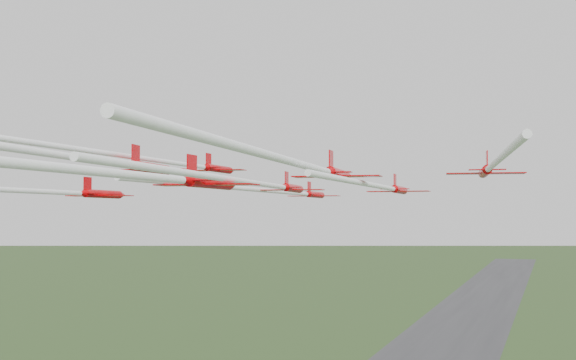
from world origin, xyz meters
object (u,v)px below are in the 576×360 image
(jet_row3_left, at_px, (61,192))
(jet_row4_left, at_px, (77,157))
(jet_trail_solo, at_px, (131,175))
(jet_lead, at_px, (279,192))
(jet_row2_left, at_px, (164,161))
(jet_row3_right, at_px, (491,166))
(jet_row2_right, at_px, (384,187))
(jet_row3_mid, at_px, (260,184))
(jet_row4_right, at_px, (311,167))

(jet_row3_left, height_order, jet_row4_left, jet_row4_left)
(jet_trail_solo, bearing_deg, jet_lead, 94.50)
(jet_row2_left, relative_size, jet_row3_left, 1.34)
(jet_lead, bearing_deg, jet_row3_left, -140.15)
(jet_row2_left, height_order, jet_trail_solo, jet_row2_left)
(jet_lead, height_order, jet_row3_right, jet_row3_right)
(jet_lead, relative_size, jet_row2_right, 1.31)
(jet_row3_mid, height_order, jet_trail_solo, jet_trail_solo)
(jet_row2_right, relative_size, jet_row3_right, 1.05)
(jet_row3_mid, relative_size, jet_row4_right, 1.06)
(jet_row2_left, bearing_deg, jet_row2_right, 18.56)
(jet_row3_right, bearing_deg, jet_row4_left, -154.09)
(jet_row2_right, bearing_deg, jet_lead, 156.40)
(jet_row4_left, bearing_deg, jet_row3_left, 123.54)
(jet_row2_right, distance_m, jet_row4_left, 37.66)
(jet_row2_right, bearing_deg, jet_row2_left, -161.91)
(jet_row3_left, bearing_deg, jet_row3_right, 1.74)
(jet_row2_left, relative_size, jet_row3_right, 1.28)
(jet_row4_left, xyz_separation_m, jet_row4_right, (20.13, 5.72, -0.96))
(jet_row3_right, bearing_deg, jet_row4_right, -136.81)
(jet_lead, bearing_deg, jet_row4_left, -100.09)
(jet_lead, relative_size, jet_row4_right, 1.19)
(jet_row2_left, height_order, jet_row3_right, jet_row2_left)
(jet_lead, bearing_deg, jet_row4_right, -67.00)
(jet_row3_left, distance_m, jet_row4_right, 38.24)
(jet_row2_right, xyz_separation_m, jet_row3_right, (13.09, -8.25, 1.70))
(jet_lead, relative_size, jet_trail_solo, 1.09)
(jet_row4_left, height_order, jet_trail_solo, jet_row4_left)
(jet_row2_right, height_order, jet_row4_right, jet_row4_right)
(jet_row3_right, bearing_deg, jet_row3_mid, -171.84)
(jet_row3_left, distance_m, jet_row3_mid, 26.97)
(jet_row2_left, xyz_separation_m, jet_row4_right, (24.03, -16.40, -2.20))
(jet_row2_left, bearing_deg, jet_row4_right, -36.13)
(jet_row2_left, height_order, jet_row3_mid, jet_row2_left)
(jet_row2_right, xyz_separation_m, jet_row3_mid, (-9.87, -15.03, -0.03))
(jet_lead, xyz_separation_m, jet_row4_right, (15.07, -31.75, 1.09))
(jet_lead, distance_m, jet_trail_solo, 46.04)
(jet_row2_left, xyz_separation_m, jet_row3_left, (-12.01, -3.70, -3.70))
(jet_row2_left, relative_size, jet_row2_right, 1.22)
(jet_row3_right, distance_m, jet_row4_left, 41.03)
(jet_row2_left, bearing_deg, jet_lead, 57.88)
(jet_row4_right, bearing_deg, jet_row2_left, 140.12)
(jet_row2_left, bearing_deg, jet_row3_right, -0.39)
(jet_row2_right, xyz_separation_m, jet_row4_right, (-0.71, -25.59, 0.89))
(jet_row2_right, bearing_deg, jet_row3_right, -34.50)
(jet_row2_left, bearing_deg, jet_row3_left, -164.70)
(jet_row2_left, distance_m, jet_row2_right, 26.57)
(jet_row4_right, distance_m, jet_trail_solo, 16.81)
(jet_row3_mid, bearing_deg, jet_lead, 98.82)
(jet_trail_solo, bearing_deg, jet_row4_right, 53.52)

